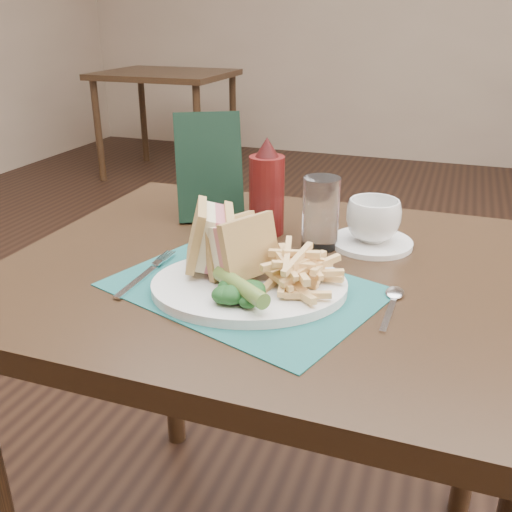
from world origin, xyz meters
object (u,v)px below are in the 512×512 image
Objects in this scene: table_bg_left at (168,125)px; saucer at (371,243)px; plate at (249,286)px; coffee_cup at (373,220)px; ketchup_bottle at (267,186)px; placemat at (245,288)px; sandwich_half_b at (232,243)px; table_main at (272,437)px; check_presenter at (209,167)px; sandwich_half_a at (196,237)px; drinking_glass at (321,213)px.

saucer is at bearing -55.52° from table_bg_left.
saucer is at bearing 40.13° from plate.
ketchup_bottle is at bearing -179.10° from coffee_cup.
sandwich_half_b is at bearing 148.54° from placemat.
placemat is 1.32× the size of plate.
ketchup_bottle reaches higher than plate.
table_main is at bearing 82.86° from placemat.
check_presenter is at bearing 103.76° from plate.
sandwich_half_b is 0.66× the size of saucer.
placemat reaches higher than table_bg_left.
sandwich_half_a is 0.34m from saucer.
saucer is at bearing 19.77° from sandwich_half_a.
placemat is (1.75, -3.03, 0.38)m from table_bg_left.
sandwich_half_a is 0.70× the size of saucer.
sandwich_half_b is 0.30m from saucer.
plate reaches higher than table_main.
sandwich_half_a is (-0.08, 0.01, 0.07)m from placemat.
sandwich_half_b is 0.76× the size of drinking_glass.
sandwich_half_a is 0.24m from ketchup_bottle.
plate is 3.06× the size of coffee_cup.
sandwich_half_a is 0.25m from drinking_glass.
placemat is 0.26m from ketchup_bottle.
drinking_glass reaches higher than placemat.
saucer is at bearing 44.24° from table_main.
placemat is at bearing -97.14° from table_main.
check_presenter is (-0.25, 0.08, 0.04)m from drinking_glass.
drinking_glass is at bearing 61.31° from table_main.
ketchup_bottle is at bearing 100.87° from placemat.
check_presenter is at bearing 172.86° from saucer.
placemat is 3.04× the size of drinking_glass.
check_presenter reaches higher than plate.
table_main is 2.28× the size of placemat.
check_presenter is (-0.20, 0.29, 0.10)m from plate.
table_main is 0.43m from saucer.
saucer is (0.15, 0.25, -0.00)m from plate.
drinking_glass reaches higher than table_bg_left.
ketchup_bottle is at bearing 162.35° from drinking_glass.
sandwich_half_a reaches higher than coffee_cup.
coffee_cup is (0.15, 0.25, 0.04)m from plate.
sandwich_half_b is at bearing -128.52° from coffee_cup.
sandwich_half_a is 0.81× the size of drinking_glass.
sandwich_half_a reaches higher than plate.
table_main is at bearing 19.57° from sandwich_half_a.
table_bg_left is 9.18× the size of coffee_cup.
drinking_glass is (0.06, 0.21, 0.06)m from plate.
table_main is at bearing 68.73° from plate.
plate is at bearing -91.48° from table_main.
check_presenter is at bearing 161.66° from ketchup_bottle.
sandwich_half_b is at bearing -88.10° from check_presenter.
placemat is 0.29m from saucer.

